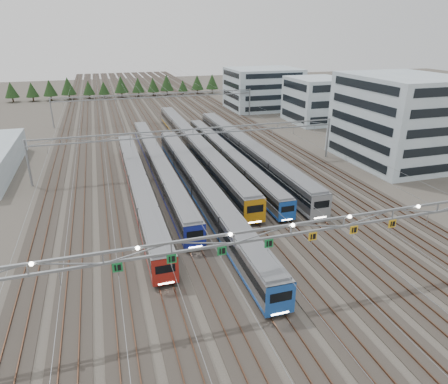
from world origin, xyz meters
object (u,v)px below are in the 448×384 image
object	(u,v)px
train_d	(195,145)
gantry_mid	(193,137)
depot_bldg_south	(399,120)
depot_bldg_mid	(316,100)
train_c	(201,187)
train_f	(246,150)
train_a	(138,185)
depot_bldg_north	(263,89)
gantry_far	(157,99)
gantry_near	(291,232)
train_e	(227,156)
train_b	(158,164)

from	to	relation	value
train_d	gantry_mid	xyz separation A→B (m)	(-2.25, -8.84, 4.11)
depot_bldg_south	depot_bldg_mid	size ratio (longest dim) A/B	1.38
train_c	gantry_mid	world-z (taller)	gantry_mid
depot_bldg_south	train_f	bearing A→B (deg)	163.36
train_a	depot_bldg_south	world-z (taller)	depot_bldg_south
train_d	depot_bldg_south	distance (m)	40.70
depot_bldg_north	gantry_far	bearing A→B (deg)	-165.33
depot_bldg_mid	gantry_near	bearing A→B (deg)	-120.98
train_c	depot_bldg_mid	xyz separation A→B (m)	(44.85, 45.06, 3.95)
gantry_near	depot_bldg_south	size ratio (longest dim) A/B	2.56
train_c	depot_bldg_mid	bearing A→B (deg)	45.14
train_d	depot_bldg_mid	distance (m)	46.15
train_c	gantry_near	xyz separation A→B (m)	(2.20, -25.97, 4.94)
train_a	gantry_near	xyz separation A→B (m)	(11.20, -30.05, 5.06)
train_e	depot_bldg_north	bearing A→B (deg)	61.44
gantry_mid	gantry_far	distance (m)	45.00
train_f	gantry_near	world-z (taller)	gantry_near
train_d	train_e	distance (m)	9.47
train_a	train_d	xyz separation A→B (m)	(13.50, 18.91, 0.25)
depot_bldg_south	depot_bldg_north	world-z (taller)	depot_bldg_south
train_b	train_d	world-z (taller)	train_d
depot_bldg_south	train_a	bearing A→B (deg)	-175.70
gantry_mid	train_f	bearing A→B (deg)	11.13
train_a	gantry_far	bearing A→B (deg)	78.45
train_c	gantry_near	distance (m)	26.53
gantry_far	depot_bldg_mid	world-z (taller)	depot_bldg_mid
train_c	depot_bldg_mid	world-z (taller)	depot_bldg_mid
train_e	gantry_near	size ratio (longest dim) A/B	0.94
train_b	gantry_near	size ratio (longest dim) A/B	1.02
train_a	gantry_near	bearing A→B (deg)	-69.55
depot_bldg_south	depot_bldg_north	bearing A→B (deg)	93.25
train_c	train_f	world-z (taller)	train_f
train_a	train_e	size ratio (longest dim) A/B	0.97
train_b	depot_bldg_mid	size ratio (longest dim) A/B	3.61
depot_bldg_mid	gantry_mid	bearing A→B (deg)	-144.03
train_a	depot_bldg_mid	distance (m)	67.79
train_d	depot_bldg_mid	xyz separation A→B (m)	(40.35, 22.08, 3.82)
gantry_mid	depot_bldg_south	distance (m)	40.10
gantry_mid	depot_bldg_south	xyz separation A→B (m)	(39.57, -6.25, 1.92)
train_b	train_f	world-z (taller)	train_f
train_c	train_d	size ratio (longest dim) A/B	0.85
train_f	gantry_near	distance (m)	44.07
gantry_mid	gantry_far	world-z (taller)	same
train_d	train_e	bearing A→B (deg)	-61.61
train_b	train_c	world-z (taller)	train_c
train_a	gantry_mid	world-z (taller)	gantry_mid
train_d	gantry_far	world-z (taller)	gantry_far
train_f	depot_bldg_north	xyz separation A→B (m)	(24.87, 52.25, 4.18)
gantry_far	depot_bldg_mid	bearing A→B (deg)	-18.30
gantry_far	depot_bldg_south	xyz separation A→B (m)	(39.57, -51.25, 1.92)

